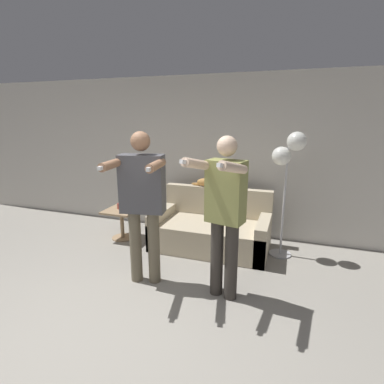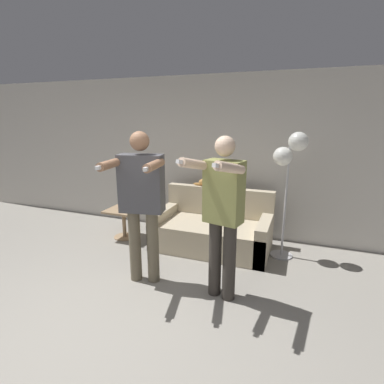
% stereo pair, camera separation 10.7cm
% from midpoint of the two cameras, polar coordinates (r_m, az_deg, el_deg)
% --- Properties ---
extents(ground_plane, '(16.00, 16.00, 0.00)m').
position_cam_midpoint_polar(ground_plane, '(3.15, -18.30, -24.84)').
color(ground_plane, gray).
extents(wall_back, '(10.00, 0.05, 2.60)m').
position_cam_midpoint_polar(wall_back, '(5.11, 1.59, 6.88)').
color(wall_back, beige).
rests_on(wall_back, ground_plane).
extents(couch, '(1.72, 0.93, 0.86)m').
position_cam_midpoint_polar(couch, '(4.60, 4.61, -7.30)').
color(couch, beige).
rests_on(couch, ground_plane).
extents(person_left, '(0.65, 0.75, 1.80)m').
position_cam_midpoint_polar(person_left, '(3.45, -8.75, -0.98)').
color(person_left, '#6B604C').
rests_on(person_left, ground_plane).
extents(person_right, '(0.56, 0.73, 1.77)m').
position_cam_midpoint_polar(person_right, '(3.12, 6.81, -3.30)').
color(person_right, '#38332D').
rests_on(person_right, ground_plane).
extents(cat, '(0.48, 0.12, 0.18)m').
position_cam_midpoint_polar(cat, '(4.77, 4.15, 1.90)').
color(cat, tan).
rests_on(cat, couch).
extents(floor_lamp, '(0.43, 0.31, 1.76)m').
position_cam_midpoint_polar(floor_lamp, '(4.21, 18.80, 6.21)').
color(floor_lamp, '#B2B2B7').
rests_on(floor_lamp, ground_plane).
extents(side_table, '(0.51, 0.51, 0.49)m').
position_cam_midpoint_polar(side_table, '(5.02, -12.27, -4.64)').
color(side_table, '#A38460').
rests_on(side_table, ground_plane).
extents(cup, '(0.08, 0.08, 0.09)m').
position_cam_midpoint_polar(cup, '(5.02, -12.65, -2.52)').
color(cup, '#B7473D').
rests_on(cup, side_table).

